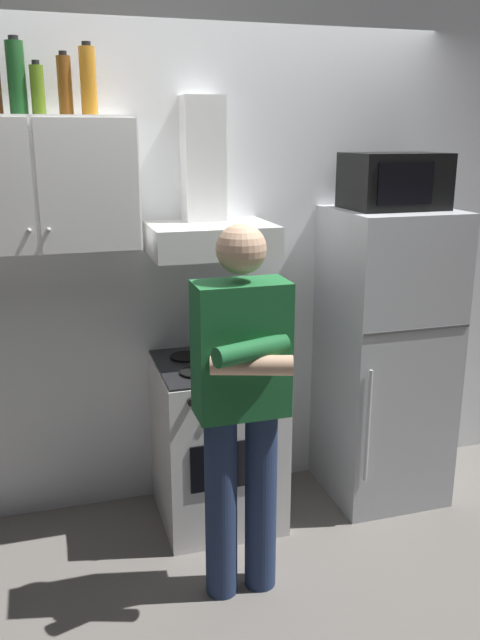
{
  "coord_description": "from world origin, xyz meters",
  "views": [
    {
      "loc": [
        -0.83,
        -2.76,
        1.97
      ],
      "look_at": [
        0.0,
        0.0,
        1.15
      ],
      "focal_mm": 36.76,
      "sensor_mm": 36.0,
      "label": 1
    }
  ],
  "objects_px": {
    "stove_oven": "(217,441)",
    "bottle_olive_oil": "(38,90)",
    "person_standing": "(242,402)",
    "microwave": "(394,181)",
    "bottle_wine_green": "(17,78)",
    "range_hood": "(208,213)",
    "upper_cabinet": "(35,185)",
    "refrigerator": "(385,357)",
    "bottle_beer_brown": "(65,85)",
    "bottle_liquor_amber": "(88,81)"
  },
  "relations": [
    {
      "from": "refrigerator",
      "to": "microwave",
      "type": "height_order",
      "value": "microwave"
    },
    {
      "from": "range_hood",
      "to": "microwave",
      "type": "bearing_deg",
      "value": -6.46
    },
    {
      "from": "upper_cabinet",
      "to": "bottle_beer_brown",
      "type": "relative_size",
      "value": 3.35
    },
    {
      "from": "microwave",
      "to": "bottle_olive_oil",
      "type": "height_order",
      "value": "bottle_olive_oil"
    },
    {
      "from": "upper_cabinet",
      "to": "person_standing",
      "type": "height_order",
      "value": "upper_cabinet"
    },
    {
      "from": "range_hood",
      "to": "refrigerator",
      "type": "height_order",
      "value": "range_hood"
    },
    {
      "from": "refrigerator",
      "to": "microwave",
      "type": "xyz_separation_m",
      "value": [
        -0.0,
        0.02,
        0.94
      ]
    },
    {
      "from": "bottle_wine_green",
      "to": "bottle_olive_oil",
      "type": "bearing_deg",
      "value": -11.46
    },
    {
      "from": "upper_cabinet",
      "to": "microwave",
      "type": "height_order",
      "value": "upper_cabinet"
    },
    {
      "from": "bottle_beer_brown",
      "to": "bottle_olive_oil",
      "type": "relative_size",
      "value": 1.19
    },
    {
      "from": "upper_cabinet",
      "to": "stove_oven",
      "type": "relative_size",
      "value": 1.03
    },
    {
      "from": "stove_oven",
      "to": "bottle_olive_oil",
      "type": "bearing_deg",
      "value": 170.14
    },
    {
      "from": "range_hood",
      "to": "refrigerator",
      "type": "xyz_separation_m",
      "value": [
        0.95,
        -0.13,
        -0.8
      ]
    },
    {
      "from": "range_hood",
      "to": "bottle_beer_brown",
      "type": "bearing_deg",
      "value": 178.34
    },
    {
      "from": "bottle_beer_brown",
      "to": "person_standing",
      "type": "bearing_deg",
      "value": -51.83
    },
    {
      "from": "upper_cabinet",
      "to": "refrigerator",
      "type": "bearing_deg",
      "value": -4.07
    },
    {
      "from": "bottle_liquor_amber",
      "to": "microwave",
      "type": "bearing_deg",
      "value": -4.4
    },
    {
      "from": "refrigerator",
      "to": "bottle_olive_oil",
      "type": "xyz_separation_m",
      "value": [
        -1.71,
        0.13,
        1.36
      ]
    },
    {
      "from": "stove_oven",
      "to": "upper_cabinet",
      "type": "bearing_deg",
      "value": 171.1
    },
    {
      "from": "stove_oven",
      "to": "bottle_wine_green",
      "type": "height_order",
      "value": "bottle_wine_green"
    },
    {
      "from": "bottle_wine_green",
      "to": "bottle_olive_oil",
      "type": "distance_m",
      "value": 0.1
    },
    {
      "from": "microwave",
      "to": "person_standing",
      "type": "height_order",
      "value": "microwave"
    },
    {
      "from": "bottle_liquor_amber",
      "to": "bottle_beer_brown",
      "type": "relative_size",
      "value": 1.15
    },
    {
      "from": "bottle_beer_brown",
      "to": "range_hood",
      "type": "bearing_deg",
      "value": -1.66
    },
    {
      "from": "stove_oven",
      "to": "person_standing",
      "type": "bearing_deg",
      "value": -94.72
    },
    {
      "from": "refrigerator",
      "to": "bottle_liquor_amber",
      "type": "xyz_separation_m",
      "value": [
        -1.49,
        0.13,
        1.4
      ]
    },
    {
      "from": "upper_cabinet",
      "to": "bottle_beer_brown",
      "type": "distance_m",
      "value": 0.46
    },
    {
      "from": "stove_oven",
      "to": "microwave",
      "type": "distance_m",
      "value": 1.62
    },
    {
      "from": "upper_cabinet",
      "to": "bottle_olive_oil",
      "type": "height_order",
      "value": "bottle_olive_oil"
    },
    {
      "from": "stove_oven",
      "to": "refrigerator",
      "type": "xyz_separation_m",
      "value": [
        0.95,
        0.0,
        0.37
      ]
    },
    {
      "from": "upper_cabinet",
      "to": "bottle_wine_green",
      "type": "relative_size",
      "value": 2.78
    },
    {
      "from": "person_standing",
      "to": "microwave",
      "type": "bearing_deg",
      "value": 32.0
    },
    {
      "from": "bottle_wine_green",
      "to": "stove_oven",
      "type": "bearing_deg",
      "value": -10.02
    },
    {
      "from": "microwave",
      "to": "bottle_wine_green",
      "type": "bearing_deg",
      "value": 175.87
    },
    {
      "from": "range_hood",
      "to": "microwave",
      "type": "relative_size",
      "value": 1.56
    },
    {
      "from": "stove_oven",
      "to": "bottle_beer_brown",
      "type": "distance_m",
      "value": 1.86
    },
    {
      "from": "microwave",
      "to": "bottle_wine_green",
      "type": "xyz_separation_m",
      "value": [
        -1.79,
        0.13,
        0.47
      ]
    },
    {
      "from": "stove_oven",
      "to": "person_standing",
      "type": "relative_size",
      "value": 0.53
    },
    {
      "from": "refrigerator",
      "to": "bottle_olive_oil",
      "type": "distance_m",
      "value": 2.18
    },
    {
      "from": "person_standing",
      "to": "bottle_olive_oil",
      "type": "height_order",
      "value": "bottle_olive_oil"
    },
    {
      "from": "upper_cabinet",
      "to": "bottle_olive_oil",
      "type": "distance_m",
      "value": 0.41
    },
    {
      "from": "person_standing",
      "to": "bottle_wine_green",
      "type": "bearing_deg",
      "value": 136.35
    },
    {
      "from": "bottle_beer_brown",
      "to": "bottle_liquor_amber",
      "type": "bearing_deg",
      "value": -6.47
    },
    {
      "from": "person_standing",
      "to": "bottle_beer_brown",
      "type": "height_order",
      "value": "bottle_beer_brown"
    },
    {
      "from": "upper_cabinet",
      "to": "bottle_beer_brown",
      "type": "xyz_separation_m",
      "value": [
        0.16,
        0.02,
        0.43
      ]
    },
    {
      "from": "stove_oven",
      "to": "bottle_olive_oil",
      "type": "distance_m",
      "value": 1.89
    },
    {
      "from": "range_hood",
      "to": "bottle_olive_oil",
      "type": "relative_size",
      "value": 3.31
    },
    {
      "from": "bottle_wine_green",
      "to": "bottle_beer_brown",
      "type": "bearing_deg",
      "value": -0.93
    },
    {
      "from": "person_standing",
      "to": "refrigerator",
      "type": "bearing_deg",
      "value": 31.23
    },
    {
      "from": "range_hood",
      "to": "bottle_wine_green",
      "type": "distance_m",
      "value": 1.04
    }
  ]
}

